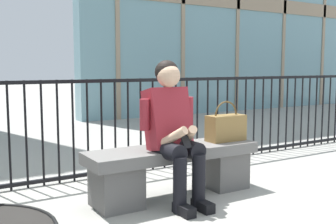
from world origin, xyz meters
TOP-DOWN VIEW (x-y plane):
  - ground_plane at (0.00, 0.00)m, footprint 60.00×60.00m
  - stone_bench at (0.00, 0.00)m, footprint 1.60×0.44m
  - seated_person_with_phone at (-0.09, -0.13)m, footprint 0.52×0.66m
  - handbag_on_bench at (0.58, -0.01)m, footprint 0.38×0.17m
  - plaza_railing at (0.00, 0.93)m, footprint 8.25×0.04m

SIDE VIEW (x-z plane):
  - ground_plane at x=0.00m, z-range 0.00..0.00m
  - stone_bench at x=0.00m, z-range 0.05..0.50m
  - plaza_railing at x=0.00m, z-range 0.01..1.04m
  - handbag_on_bench at x=0.58m, z-range 0.39..0.77m
  - seated_person_with_phone at x=-0.09m, z-range 0.04..1.26m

